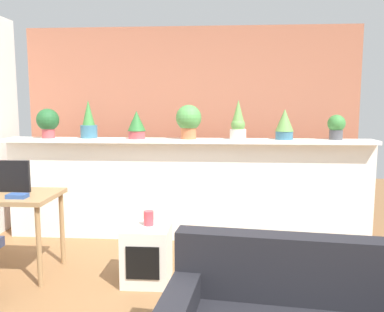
{
  "coord_description": "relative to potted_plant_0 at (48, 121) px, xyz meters",
  "views": [
    {
      "loc": [
        0.39,
        -2.47,
        1.56
      ],
      "look_at": [
        0.13,
        1.07,
        1.09
      ],
      "focal_mm": 37.43,
      "sensor_mm": 36.0,
      "label": 1
    }
  ],
  "objects": [
    {
      "name": "plant_shelf",
      "position": [
        1.57,
        0.02,
        -0.21
      ],
      "size": [
        4.14,
        0.31,
        0.04
      ],
      "primitive_type": "cube",
      "color": "white",
      "rests_on": "divider_wall"
    },
    {
      "name": "potted_plant_0",
      "position": [
        0.0,
        0.0,
        0.0
      ],
      "size": [
        0.25,
        0.25,
        0.34
      ],
      "color": "#B7474C",
      "rests_on": "plant_shelf"
    },
    {
      "name": "potted_plant_1",
      "position": [
        0.45,
        0.06,
        -0.01
      ],
      "size": [
        0.19,
        0.19,
        0.43
      ],
      "color": "#386B84",
      "rests_on": "plant_shelf"
    },
    {
      "name": "potted_plant_5",
      "position": [
        2.65,
        0.03,
        -0.02
      ],
      "size": [
        0.2,
        0.2,
        0.33
      ],
      "color": "#386B84",
      "rests_on": "plant_shelf"
    },
    {
      "name": "potted_plant_2",
      "position": [
        1.02,
        -0.01,
        -0.03
      ],
      "size": [
        0.2,
        0.2,
        0.31
      ],
      "color": "#B7474C",
      "rests_on": "plant_shelf"
    },
    {
      "name": "brick_wall_behind",
      "position": [
        1.57,
        0.66,
        -0.11
      ],
      "size": [
        4.14,
        0.1,
        2.5
      ],
      "primitive_type": "cube",
      "color": "#AD664C",
      "rests_on": "ground"
    },
    {
      "name": "side_cube_shelf",
      "position": [
        1.32,
        -1.09,
        -1.11
      ],
      "size": [
        0.4,
        0.41,
        0.5
      ],
      "color": "silver",
      "rests_on": "ground"
    },
    {
      "name": "divider_wall",
      "position": [
        1.57,
        0.06,
        -0.8
      ],
      "size": [
        4.14,
        0.16,
        1.13
      ],
      "primitive_type": "cube",
      "color": "white",
      "rests_on": "ground"
    },
    {
      "name": "vase_on_shelf",
      "position": [
        1.33,
        -1.04,
        -0.8
      ],
      "size": [
        0.09,
        0.09,
        0.13
      ],
      "primitive_type": "cylinder",
      "color": "#CC3D47",
      "rests_on": "side_cube_shelf"
    },
    {
      "name": "book_on_desk",
      "position": [
        0.21,
        -1.15,
        -0.59
      ],
      "size": [
        0.17,
        0.11,
        0.04
      ],
      "primitive_type": "cube",
      "color": "#2D4C8C",
      "rests_on": "desk"
    },
    {
      "name": "potted_plant_4",
      "position": [
        2.15,
        0.01,
        -0.01
      ],
      "size": [
        0.18,
        0.18,
        0.43
      ],
      "color": "silver",
      "rests_on": "plant_shelf"
    },
    {
      "name": "potted_plant_3",
      "position": [
        1.6,
        0.02,
        0.02
      ],
      "size": [
        0.28,
        0.28,
        0.38
      ],
      "color": "#C66B42",
      "rests_on": "plant_shelf"
    },
    {
      "name": "potted_plant_6",
      "position": [
        3.21,
        0.05,
        -0.04
      ],
      "size": [
        0.19,
        0.19,
        0.27
      ],
      "color": "#4C4C51",
      "rests_on": "plant_shelf"
    },
    {
      "name": "tv_monitor",
      "position": [
        -0.01,
        -0.92,
        -0.46
      ],
      "size": [
        0.43,
        0.04,
        0.29
      ],
      "primitive_type": "cube",
      "color": "black",
      "rests_on": "desk"
    }
  ]
}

